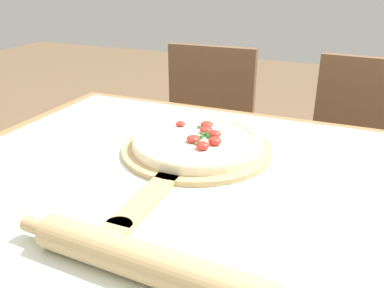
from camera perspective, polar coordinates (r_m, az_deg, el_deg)
dining_table at (r=0.89m, az=0.56°, el=-12.25°), size 1.15×0.91×0.78m
towel_cloth at (r=0.82m, az=0.59°, el=-5.00°), size 1.07×0.83×0.00m
pizza_peel at (r=0.92m, az=0.18°, el=-1.21°), size 0.34×0.54×0.01m
pizza at (r=0.93m, az=0.75°, el=0.41°), size 0.30×0.30×0.04m
rolling_pin at (r=0.57m, az=-6.20°, el=-16.29°), size 0.44×0.07×0.05m
chair_left at (r=1.74m, az=1.60°, el=0.92°), size 0.41×0.41×0.88m
chair_right at (r=1.64m, az=22.12°, el=-2.32°), size 0.43×0.43×0.88m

